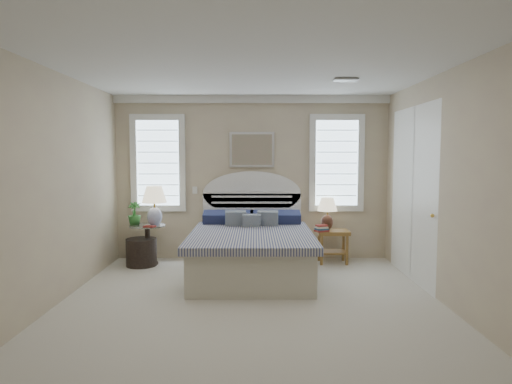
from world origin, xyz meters
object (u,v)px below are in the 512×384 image
Objects in this scene: nightstand_right at (333,239)px; floor_pot at (141,252)px; side_table_left at (148,240)px; lamp_right at (327,210)px; lamp_left at (154,201)px; bed at (251,248)px.

floor_pot is (-3.03, -0.18, -0.17)m from nightstand_right.
lamp_right is at bearing 4.01° from side_table_left.
nightstand_right is at bearing 2.79° from lamp_left.
bed reaches higher than side_table_left.
lamp_left is (-2.82, -0.14, 0.63)m from nightstand_right.
bed is 4.81× the size of floor_pot.
bed reaches higher than floor_pot.
nightstand_right is at bearing 1.94° from side_table_left.
bed is at bearing -146.99° from lamp_right.
lamp_right is at bearing 127.58° from nightstand_right.
bed is 4.36× the size of lamp_right.
floor_pot is at bearing -176.53° from nightstand_right.
nightstand_right is at bearing 3.47° from floor_pot.
bed is at bearing -20.03° from lamp_left.
lamp_right is (1.22, 0.79, 0.46)m from bed.
side_table_left is 1.01× the size of lamp_left.
lamp_right reaches higher than side_table_left.
nightstand_right is 2.89m from lamp_left.
nightstand_right is (1.30, 0.69, 0.00)m from bed.
side_table_left reaches higher than floor_pot.
floor_pot is 0.82m from lamp_left.
bed reaches higher than lamp_right.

